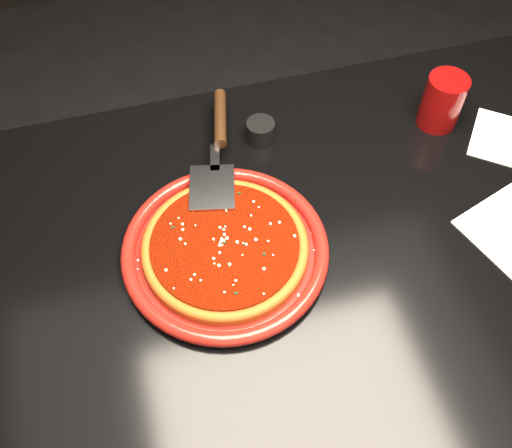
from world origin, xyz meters
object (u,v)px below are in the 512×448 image
(table, at_px, (317,330))
(plate, at_px, (225,249))
(pizza_server, at_px, (218,149))
(cup, at_px, (442,101))
(ramekin, at_px, (261,131))

(table, relative_size, plate, 3.57)
(plate, bearing_deg, pizza_server, 80.01)
(table, bearing_deg, pizza_server, 126.79)
(table, distance_m, plate, 0.43)
(cup, bearing_deg, plate, -158.27)
(table, relative_size, pizza_server, 3.70)
(pizza_server, bearing_deg, table, -40.21)
(pizza_server, distance_m, cup, 0.43)
(table, bearing_deg, plate, 174.89)
(table, height_order, plate, plate)
(plate, relative_size, ramekin, 6.34)
(table, height_order, ramekin, ramekin)
(pizza_server, relative_size, cup, 3.09)
(pizza_server, bearing_deg, cup, 12.31)
(cup, xyz_separation_m, ramekin, (-0.34, 0.05, -0.03))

